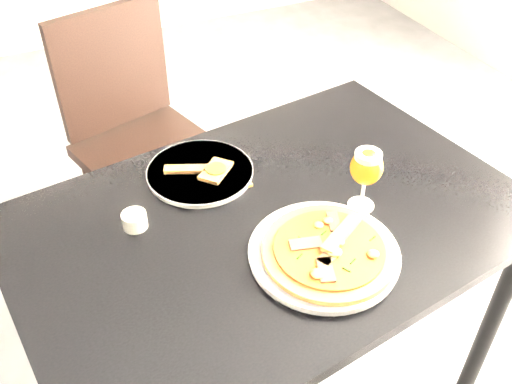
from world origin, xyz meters
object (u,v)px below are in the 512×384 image
dining_table (271,243)px  pizza (329,250)px  beer_glass (367,168)px  chair_far (139,134)px

dining_table → pizza: bearing=-82.2°
beer_glass → pizza: bearing=-143.3°
pizza → beer_glass: bearing=36.7°
chair_far → pizza: size_ratio=3.23×
chair_far → beer_glass: bearing=-85.0°
pizza → beer_glass: 0.22m
chair_far → beer_glass: 1.00m
dining_table → beer_glass: bearing=-23.7°
dining_table → chair_far: size_ratio=1.38×
dining_table → beer_glass: beer_glass is taller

